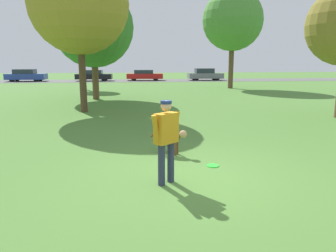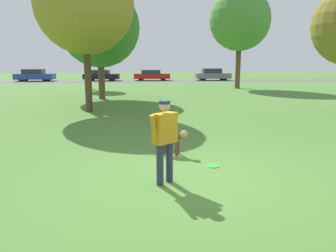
# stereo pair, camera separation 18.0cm
# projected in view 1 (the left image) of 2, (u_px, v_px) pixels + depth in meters

# --- Properties ---
(ground_plane) EXTENTS (120.00, 120.00, 0.00)m
(ground_plane) POSITION_uv_depth(u_px,v_px,m) (192.00, 178.00, 6.43)
(ground_plane) COLOR #4C7A33
(far_road_strip) EXTENTS (120.00, 6.00, 0.01)m
(far_road_strip) POSITION_uv_depth(u_px,v_px,m) (140.00, 81.00, 38.44)
(far_road_strip) COLOR #5B5B59
(far_road_strip) RESTS_ON ground_plane
(person) EXTENTS (0.60, 0.52, 1.56)m
(person) POSITION_uv_depth(u_px,v_px,m) (166.00, 135.00, 5.95)
(person) COLOR #2D334C
(person) RESTS_ON ground_plane
(dog) EXTENTS (0.91, 0.51, 0.62)m
(dog) POSITION_uv_depth(u_px,v_px,m) (171.00, 137.00, 7.95)
(dog) COLOR brown
(dog) RESTS_ON ground_plane
(frisbee) EXTENTS (0.27, 0.27, 0.02)m
(frisbee) POSITION_uv_depth(u_px,v_px,m) (213.00, 166.00, 7.13)
(frisbee) COLOR #33D838
(frisbee) RESTS_ON ground_plane
(tree_mid_center) EXTENTS (4.67, 4.67, 6.53)m
(tree_mid_center) POSITION_uv_depth(u_px,v_px,m) (93.00, 27.00, 18.91)
(tree_mid_center) COLOR brown
(tree_mid_center) RESTS_ON ground_plane
(tree_near_left) EXTENTS (4.23, 4.23, 6.74)m
(tree_near_left) POSITION_uv_depth(u_px,v_px,m) (79.00, 4.00, 13.84)
(tree_near_left) COLOR #4C3826
(tree_near_left) RESTS_ON ground_plane
(tree_far_right) EXTENTS (4.93, 4.93, 7.98)m
(tree_far_right) POSITION_uv_depth(u_px,v_px,m) (233.00, 20.00, 26.59)
(tree_far_right) COLOR brown
(tree_far_right) RESTS_ON ground_plane
(tree_far_left) EXTENTS (2.62, 2.62, 5.28)m
(tree_far_left) POSITION_uv_depth(u_px,v_px,m) (81.00, 39.00, 25.77)
(tree_far_left) COLOR brown
(tree_far_left) RESTS_ON ground_plane
(parked_car_blue) EXTENTS (4.31, 1.90, 1.36)m
(parked_car_blue) POSITION_uv_depth(u_px,v_px,m) (26.00, 75.00, 36.91)
(parked_car_blue) COLOR #284293
(parked_car_blue) RESTS_ON ground_plane
(parked_car_black) EXTENTS (4.15, 1.92, 1.25)m
(parked_car_black) POSITION_uv_depth(u_px,v_px,m) (94.00, 75.00, 37.69)
(parked_car_black) COLOR black
(parked_car_black) RESTS_ON ground_plane
(parked_car_red) EXTENTS (4.25, 1.79, 1.24)m
(parked_car_red) POSITION_uv_depth(u_px,v_px,m) (144.00, 75.00, 38.55)
(parked_car_red) COLOR red
(parked_car_red) RESTS_ON ground_plane
(parked_car_grey) EXTENTS (4.16, 1.69, 1.41)m
(parked_car_grey) POSITION_uv_depth(u_px,v_px,m) (205.00, 74.00, 39.04)
(parked_car_grey) COLOR slate
(parked_car_grey) RESTS_ON ground_plane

